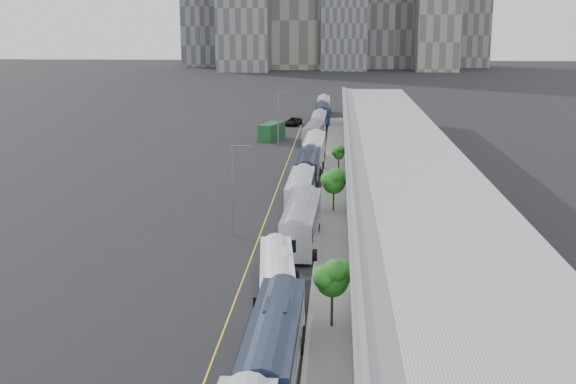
# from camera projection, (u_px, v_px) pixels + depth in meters

# --- Properties ---
(sidewalk) EXTENTS (10.00, 170.00, 0.12)m
(sidewalk) POSITION_uv_depth(u_px,v_px,m) (367.00, 223.00, 73.97)
(sidewalk) COLOR gray
(sidewalk) RESTS_ON ground
(lane_line) EXTENTS (0.12, 160.00, 0.02)m
(lane_line) POSITION_uv_depth(u_px,v_px,m) (265.00, 222.00, 74.70)
(lane_line) COLOR gold
(lane_line) RESTS_ON ground
(depot) EXTENTS (12.45, 160.40, 7.20)m
(depot) POSITION_uv_depth(u_px,v_px,m) (407.00, 191.00, 72.92)
(depot) COLOR gray
(depot) RESTS_ON ground
(bus_1) EXTENTS (3.04, 13.72, 4.00)m
(bus_1) POSITION_uv_depth(u_px,v_px,m) (274.00, 352.00, 41.16)
(bus_1) COLOR #162133
(bus_1) RESTS_ON ground
(bus_2) EXTENTS (3.66, 12.35, 3.56)m
(bus_2) POSITION_uv_depth(u_px,v_px,m) (277.00, 284.00, 52.58)
(bus_2) COLOR white
(bus_2) RESTS_ON ground
(bus_3) EXTENTS (3.27, 14.11, 4.10)m
(bus_3) POSITION_uv_depth(u_px,v_px,m) (302.00, 226.00, 66.89)
(bus_3) COLOR gray
(bus_3) RESTS_ON ground
(bus_4) EXTENTS (2.89, 13.00, 3.79)m
(bus_4) POSITION_uv_depth(u_px,v_px,m) (300.00, 194.00, 80.04)
(bus_4) COLOR silver
(bus_4) RESTS_ON ground
(bus_5) EXTENTS (2.94, 13.24, 3.86)m
(bus_5) POSITION_uv_depth(u_px,v_px,m) (309.00, 169.00, 93.65)
(bus_5) COLOR black
(bus_5) RESTS_ON ground
(bus_6) EXTENTS (3.07, 13.88, 4.05)m
(bus_6) POSITION_uv_depth(u_px,v_px,m) (314.00, 151.00, 106.20)
(bus_6) COLOR white
(bus_6) RESTS_ON ground
(bus_7) EXTENTS (3.45, 12.56, 3.63)m
(bus_7) POSITION_uv_depth(u_px,v_px,m) (313.00, 135.00, 122.62)
(bus_7) COLOR gray
(bus_7) RESTS_ON ground
(bus_8) EXTENTS (2.84, 12.73, 3.71)m
(bus_8) POSITION_uv_depth(u_px,v_px,m) (319.00, 124.00, 136.61)
(bus_8) COLOR #B0B1BA
(bus_8) RESTS_ON ground
(bus_9) EXTENTS (3.28, 13.54, 3.93)m
(bus_9) POSITION_uv_depth(u_px,v_px,m) (323.00, 114.00, 150.13)
(bus_9) COLOR #172134
(bus_9) RESTS_ON ground
(bus_10) EXTENTS (3.06, 13.83, 4.03)m
(bus_10) POSITION_uv_depth(u_px,v_px,m) (324.00, 107.00, 162.70)
(bus_10) COLOR silver
(bus_10) RESTS_ON ground
(tree_1) EXTENTS (2.21, 2.21, 4.75)m
(tree_1) POSITION_uv_depth(u_px,v_px,m) (332.00, 276.00, 47.91)
(tree_1) COLOR black
(tree_1) RESTS_ON ground
(tree_2) EXTENTS (2.49, 2.49, 4.85)m
(tree_2) POSITION_uv_depth(u_px,v_px,m) (334.00, 179.00, 78.04)
(tree_2) COLOR black
(tree_2) RESTS_ON ground
(tree_3) EXTENTS (1.42, 1.42, 3.59)m
(tree_3) POSITION_uv_depth(u_px,v_px,m) (339.00, 153.00, 98.06)
(tree_3) COLOR black
(tree_3) RESTS_ON ground
(street_lamp_near) EXTENTS (2.04, 0.22, 8.89)m
(street_lamp_near) POSITION_uv_depth(u_px,v_px,m) (234.00, 184.00, 68.66)
(street_lamp_near) COLOR #59595E
(street_lamp_near) RESTS_ON ground
(street_lamp_far) EXTENTS (2.04, 0.22, 9.07)m
(street_lamp_far) POSITION_uv_depth(u_px,v_px,m) (279.00, 115.00, 120.01)
(street_lamp_far) COLOR #59595E
(street_lamp_far) RESTS_ON ground
(shipping_container) EXTENTS (4.41, 7.24, 2.94)m
(shipping_container) POSITION_uv_depth(u_px,v_px,m) (272.00, 131.00, 127.45)
(shipping_container) COLOR #14411D
(shipping_container) RESTS_ON ground
(suv) EXTENTS (3.77, 6.05, 1.56)m
(suv) POSITION_uv_depth(u_px,v_px,m) (293.00, 121.00, 145.77)
(suv) COLOR black
(suv) RESTS_ON ground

